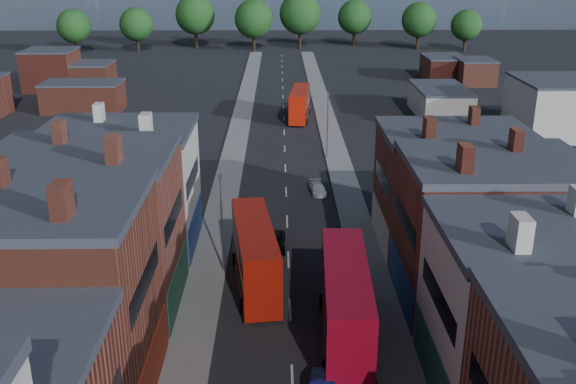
{
  "coord_description": "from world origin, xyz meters",
  "views": [
    {
      "loc": [
        -0.7,
        -15.8,
        23.86
      ],
      "look_at": [
        0.0,
        33.96,
        5.25
      ],
      "focal_mm": 40.0,
      "sensor_mm": 36.0,
      "label": 1
    }
  ],
  "objects_px": {
    "bus_1": "(346,302)",
    "car_2": "(273,242)",
    "bus_0": "(255,254)",
    "car_3": "(318,188)",
    "bus_2": "(300,103)"
  },
  "relations": [
    {
      "from": "bus_1",
      "to": "car_2",
      "type": "distance_m",
      "value": 14.86
    },
    {
      "from": "bus_0",
      "to": "bus_1",
      "type": "relative_size",
      "value": 0.96
    },
    {
      "from": "bus_1",
      "to": "car_3",
      "type": "xyz_separation_m",
      "value": [
        -0.17,
        27.43,
        -2.33
      ]
    },
    {
      "from": "car_3",
      "to": "car_2",
      "type": "bearing_deg",
      "value": -115.78
    },
    {
      "from": "bus_1",
      "to": "car_3",
      "type": "distance_m",
      "value": 27.53
    },
    {
      "from": "car_2",
      "to": "car_3",
      "type": "height_order",
      "value": "car_2"
    },
    {
      "from": "bus_1",
      "to": "car_3",
      "type": "height_order",
      "value": "bus_1"
    },
    {
      "from": "bus_0",
      "to": "car_2",
      "type": "height_order",
      "value": "bus_0"
    },
    {
      "from": "bus_0",
      "to": "car_2",
      "type": "xyz_separation_m",
      "value": [
        1.31,
        6.5,
        -2.08
      ]
    },
    {
      "from": "bus_1",
      "to": "car_2",
      "type": "xyz_separation_m",
      "value": [
        -4.77,
        13.9,
        -2.24
      ]
    },
    {
      "from": "bus_0",
      "to": "car_3",
      "type": "height_order",
      "value": "bus_0"
    },
    {
      "from": "bus_0",
      "to": "bus_2",
      "type": "distance_m",
      "value": 52.32
    },
    {
      "from": "bus_0",
      "to": "bus_2",
      "type": "xyz_separation_m",
      "value": [
        4.99,
        52.08,
        -0.21
      ]
    },
    {
      "from": "bus_2",
      "to": "bus_0",
      "type": "bearing_deg",
      "value": -89.44
    },
    {
      "from": "bus_2",
      "to": "car_3",
      "type": "distance_m",
      "value": 32.12
    }
  ]
}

